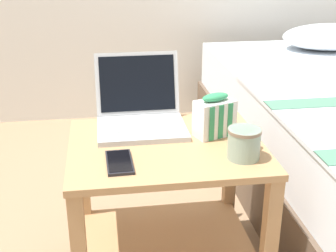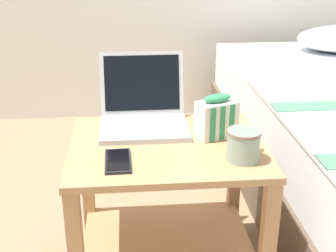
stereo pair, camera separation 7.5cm
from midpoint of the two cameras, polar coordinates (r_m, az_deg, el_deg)
bedside_table at (r=1.60m, az=-1.57°, el=-8.22°), size 0.63×0.51×0.51m
laptop at (r=1.65m, az=-4.72°, el=1.55°), size 0.30×0.30×0.24m
mug_front_left at (r=1.42m, az=7.80°, el=-1.92°), size 0.12×0.12×0.10m
snack_bag at (r=1.56m, az=4.33°, el=1.15°), size 0.15×0.11×0.15m
cell_phone at (r=1.40m, az=-7.49°, el=-4.41°), size 0.08×0.16×0.01m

